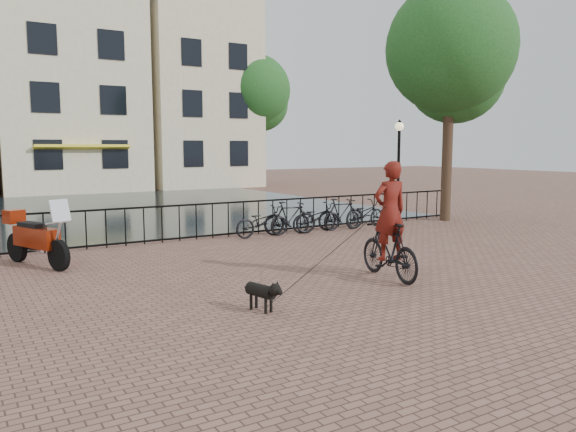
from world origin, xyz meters
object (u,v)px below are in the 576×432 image
dog (261,295)px  motorcycle (36,231)px  lamp_post (399,154)px  cyclist (390,227)px

dog → motorcycle: (-2.58, 5.55, 0.52)m
motorcycle → lamp_post: bearing=-17.3°
cyclist → dog: size_ratio=3.37×
lamp_post → motorcycle: (-11.56, -1.13, -1.60)m
cyclist → dog: bearing=18.2°
lamp_post → dog: size_ratio=4.25×
dog → motorcycle: motorcycle is taller
motorcycle → dog: bearing=-88.0°
lamp_post → dog: bearing=-143.3°
lamp_post → cyclist: (-5.73, -6.06, -1.34)m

